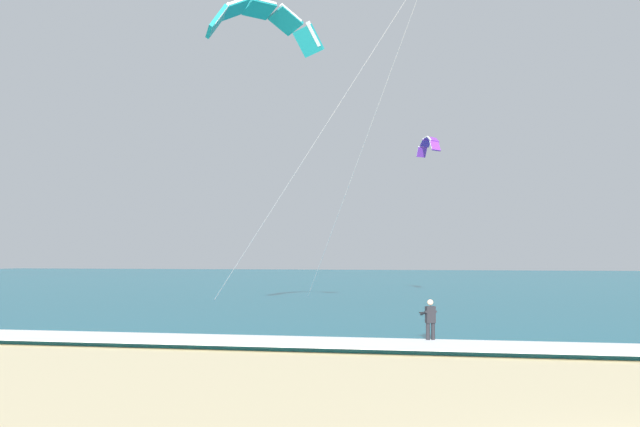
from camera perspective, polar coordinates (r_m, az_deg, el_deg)
name	(u,v)px	position (r m, az deg, el deg)	size (l,w,h in m)	color
sea	(495,283)	(84.50, 13.58, -5.30)	(200.00, 120.00, 0.20)	#146075
surf_foam	(576,348)	(25.81, 19.45, -9.92)	(200.00, 3.08, 0.04)	white
surfboard	(431,346)	(26.87, 8.66, -10.21)	(1.02, 1.45, 0.09)	#239EC6
kitesurfer	(430,320)	(26.79, 8.63, -8.26)	(0.67, 0.66, 1.69)	#232328
kite_primary	(263,21)	(37.74, -4.50, 14.84)	(11.03, 10.06, 14.84)	teal
kite_distant	(429,144)	(54.63, 8.51, 5.42)	(1.94, 3.65, 1.32)	purple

